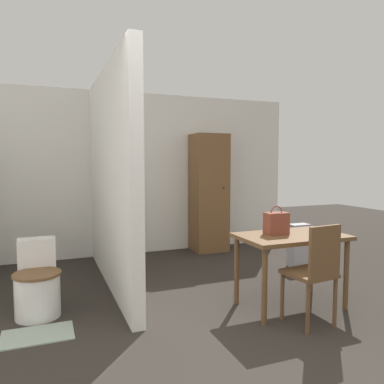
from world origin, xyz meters
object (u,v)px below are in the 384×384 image
object	(u,v)px
dining_table	(291,244)
toilet	(37,285)
space_heater	(299,245)
wooden_cabinet	(209,193)
wooden_chair	(314,270)
handbag	(276,223)

from	to	relation	value
dining_table	toilet	size ratio (longest dim) A/B	1.52
space_heater	dining_table	bearing A→B (deg)	-130.49
dining_table	wooden_cabinet	world-z (taller)	wooden_cabinet
toilet	space_heater	xyz separation A→B (m)	(3.34, 0.45, 0.01)
wooden_chair	wooden_cabinet	xyz separation A→B (m)	(0.30, 2.92, 0.44)
wooden_cabinet	space_heater	size ratio (longest dim) A/B	3.21
wooden_chair	toilet	world-z (taller)	wooden_chair
toilet	dining_table	bearing A→B (deg)	-17.17
space_heater	handbag	bearing A→B (deg)	-135.69
dining_table	wooden_cabinet	size ratio (longest dim) A/B	0.56
handbag	space_heater	distance (m)	1.67
handbag	wooden_cabinet	size ratio (longest dim) A/B	0.15
wooden_chair	handbag	distance (m)	0.61
dining_table	wooden_chair	world-z (taller)	wooden_chair
dining_table	handbag	size ratio (longest dim) A/B	3.69
dining_table	wooden_cabinet	bearing A→B (deg)	84.89
wooden_chair	handbag	size ratio (longest dim) A/B	3.21
wooden_cabinet	space_heater	distance (m)	1.65
space_heater	toilet	bearing A→B (deg)	-172.37
dining_table	toilet	world-z (taller)	dining_table
wooden_chair	wooden_cabinet	bearing A→B (deg)	78.47
handbag	wooden_cabinet	world-z (taller)	wooden_cabinet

